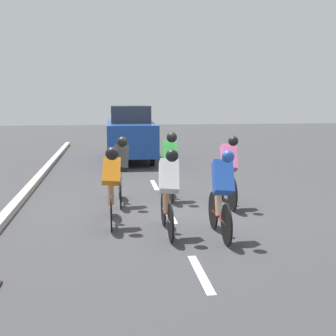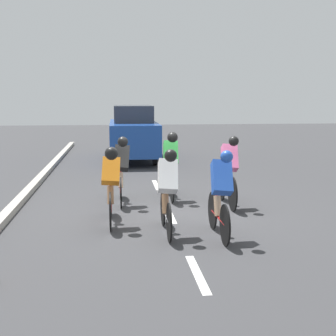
# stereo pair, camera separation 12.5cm
# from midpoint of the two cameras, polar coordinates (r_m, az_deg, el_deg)

# --- Properties ---
(ground_plane) EXTENTS (60.00, 60.00, 0.00)m
(ground_plane) POSITION_cam_midpoint_polar(r_m,az_deg,el_deg) (9.90, 0.28, -5.03)
(ground_plane) COLOR #38383A
(lane_stripe_near) EXTENTS (0.12, 1.40, 0.01)m
(lane_stripe_near) POSITION_cam_midpoint_polar(r_m,az_deg,el_deg) (6.44, 4.18, -12.71)
(lane_stripe_near) COLOR white
(lane_stripe_near) RESTS_ON ground
(lane_stripe_mid) EXTENTS (0.12, 1.40, 0.01)m
(lane_stripe_mid) POSITION_cam_midpoint_polar(r_m,az_deg,el_deg) (9.45, 0.61, -5.68)
(lane_stripe_mid) COLOR white
(lane_stripe_mid) RESTS_ON ground
(lane_stripe_far) EXTENTS (0.12, 1.40, 0.01)m
(lane_stripe_far) POSITION_cam_midpoint_polar(r_m,az_deg,el_deg) (12.56, -1.17, -2.07)
(lane_stripe_far) COLOR white
(lane_stripe_far) RESTS_ON ground
(curb) EXTENTS (0.20, 28.49, 0.14)m
(curb) POSITION_cam_midpoint_polar(r_m,az_deg,el_deg) (9.60, -18.81, -5.52)
(curb) COLOR #A8A399
(curb) RESTS_ON ground
(cyclist_orange) EXTENTS (0.36, 1.69, 1.47)m
(cyclist_orange) POSITION_cam_midpoint_polar(r_m,az_deg,el_deg) (8.63, -6.57, -1.84)
(cyclist_orange) COLOR black
(cyclist_orange) RESTS_ON ground
(cyclist_blue) EXTENTS (0.37, 1.64, 1.51)m
(cyclist_blue) POSITION_cam_midpoint_polar(r_m,az_deg,el_deg) (7.81, 6.89, -2.95)
(cyclist_blue) COLOR black
(cyclist_blue) RESTS_ON ground
(cyclist_pink) EXTENTS (0.37, 1.77, 1.54)m
(cyclist_pink) POSITION_cam_midpoint_polar(r_m,az_deg,el_deg) (10.12, 7.75, -0.24)
(cyclist_pink) COLOR black
(cyclist_pink) RESTS_ON ground
(cyclist_white) EXTENTS (0.37, 1.65, 1.50)m
(cyclist_white) POSITION_cam_midpoint_polar(r_m,az_deg,el_deg) (7.96, 0.36, -2.63)
(cyclist_white) COLOR black
(cyclist_white) RESTS_ON ground
(cyclist_black) EXTENTS (0.38, 1.61, 1.51)m
(cyclist_black) POSITION_cam_midpoint_polar(r_m,az_deg,el_deg) (10.28, -5.37, -0.03)
(cyclist_black) COLOR black
(cyclist_black) RESTS_ON ground
(cyclist_green) EXTENTS (0.35, 1.66, 1.57)m
(cyclist_green) POSITION_cam_midpoint_polar(r_m,az_deg,el_deg) (10.72, 0.63, 0.54)
(cyclist_green) COLOR black
(cyclist_green) RESTS_ON ground
(support_car) EXTENTS (1.70, 4.54, 2.03)m
(support_car) POSITION_cam_midpoint_polar(r_m,az_deg,el_deg) (17.44, -4.06, 4.32)
(support_car) COLOR black
(support_car) RESTS_ON ground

